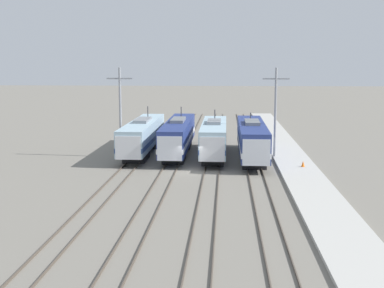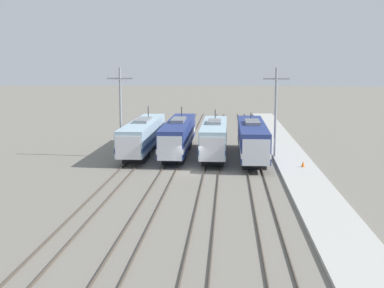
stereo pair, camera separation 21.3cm
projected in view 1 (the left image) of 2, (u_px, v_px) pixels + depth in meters
ground_plane at (190, 171)px, 53.50m from camera, size 400.00×400.00×0.00m
rail_pair_far_left at (127, 170)px, 53.89m from camera, size 1.51×120.00×0.15m
rail_pair_center_left at (169, 170)px, 53.62m from camera, size 1.51×120.00×0.15m
rail_pair_center_right at (212, 171)px, 53.35m from camera, size 1.51×120.00×0.15m
rail_pair_far_right at (255, 172)px, 53.08m from camera, size 1.51×120.00×0.15m
locomotive_far_left at (142, 136)px, 63.79m from camera, size 2.92×19.76×5.28m
locomotive_center_left at (178, 136)px, 63.02m from camera, size 2.78×19.81×5.28m
locomotive_center_right at (214, 138)px, 61.25m from camera, size 2.82×16.96×5.14m
locomotive_far_right at (252, 140)px, 60.04m from camera, size 2.94×18.79×4.85m
catenary_tower_left at (120, 110)px, 60.96m from camera, size 2.95×0.27×10.25m
catenary_tower_right at (275, 110)px, 59.85m from camera, size 2.95×0.27×10.25m
platform at (300, 172)px, 52.79m from camera, size 4.00×120.00×0.26m
traffic_cone at (303, 164)px, 54.54m from camera, size 0.36×0.36×0.61m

